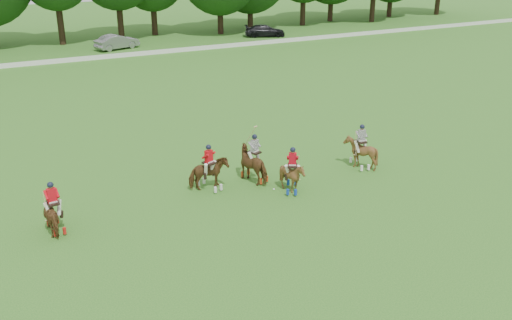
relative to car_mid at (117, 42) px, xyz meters
name	(u,v)px	position (x,y,z in m)	size (l,w,h in m)	color
ground	(257,233)	(-4.70, -42.50, -0.78)	(180.00, 180.00, 0.00)	#24611B
boundary_rail	(80,59)	(-4.70, -4.50, -0.56)	(120.00, 0.10, 0.44)	white
car_mid	(117,42)	(0.00, 0.00, 0.00)	(1.64, 4.71, 1.55)	gray
car_right	(265,31)	(17.73, 0.00, -0.09)	(1.93, 4.76, 1.38)	black
polo_red_a	(55,214)	(-12.06, -38.60, 0.02)	(1.14, 1.87, 2.23)	#4A2D13
polo_red_b	(209,174)	(-4.78, -37.58, 0.05)	(1.97, 1.84, 2.30)	#4A2D13
polo_red_c	(292,176)	(-1.35, -39.57, 0.03)	(1.78, 1.84, 2.25)	#4A2D13
polo_stripe_a	(255,164)	(-2.37, -37.60, 0.12)	(1.58, 2.27, 2.98)	#4A2D13
polo_stripe_b	(360,152)	(3.36, -38.55, 0.09)	(1.57, 1.71, 2.38)	#4A2D13
polo_ball	(274,189)	(-2.05, -39.05, -0.73)	(0.09, 0.09, 0.09)	white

